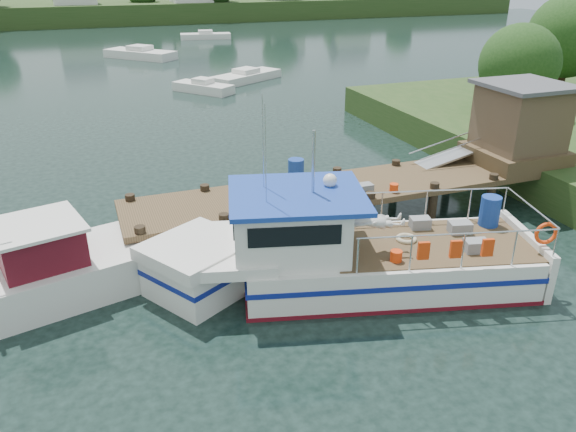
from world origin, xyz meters
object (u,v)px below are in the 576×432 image
object	(u,v)px
work_boat	(6,284)
moored_c	(246,76)
dock	(463,148)
moored_far	(206,36)
moored_d	(140,54)
lobster_boat	(339,255)
moored_b	(203,87)

from	to	relation	value
work_boat	moored_c	distance (m)	32.19
dock	moored_far	world-z (taller)	dock
moored_d	moored_c	bearing A→B (deg)	-78.92
moored_d	lobster_boat	bearing A→B (deg)	-102.67
moored_c	moored_d	xyz separation A→B (m)	(-6.38, 14.49, 0.09)
dock	moored_d	bearing A→B (deg)	99.53
moored_c	moored_d	size ratio (longest dim) A/B	0.91
moored_d	moored_b	bearing A→B (deg)	-95.34
dock	moored_b	world-z (taller)	dock
work_boat	moored_d	size ratio (longest dim) A/B	1.29
moored_far	moored_d	world-z (taller)	moored_d
moored_b	moored_d	bearing A→B (deg)	114.50
work_boat	moored_far	bearing A→B (deg)	57.81
work_boat	moored_far	world-z (taller)	work_boat
moored_b	work_boat	bearing A→B (deg)	-96.32
work_boat	moored_d	bearing A→B (deg)	64.31
dock	lobster_boat	xyz separation A→B (m)	(-6.87, -3.88, -1.24)
dock	work_boat	size ratio (longest dim) A/B	1.85
dock	moored_far	bearing A→B (deg)	87.36
moored_c	moored_d	distance (m)	15.83
work_boat	moored_c	world-z (taller)	work_boat
moored_far	work_boat	bearing A→B (deg)	-113.25
moored_b	moored_d	xyz separation A→B (m)	(-2.26, 17.51, 0.08)
moored_far	moored_d	distance (m)	15.83
lobster_boat	moored_d	bearing A→B (deg)	104.69
lobster_boat	work_boat	world-z (taller)	lobster_boat
moored_b	lobster_boat	bearing A→B (deg)	-77.54
moored_c	lobster_boat	bearing A→B (deg)	-122.59
lobster_boat	moored_d	size ratio (longest dim) A/B	1.64
moored_far	moored_b	xyz separation A→B (m)	(-7.11, -30.27, -0.00)
moored_far	moored_b	world-z (taller)	moored_far
lobster_boat	moored_b	xyz separation A→B (m)	(2.24, 27.43, -0.63)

